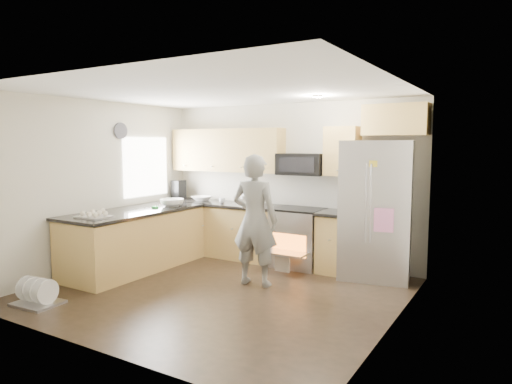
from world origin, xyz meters
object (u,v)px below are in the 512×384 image
Objects in this scene: refrigerator at (376,210)px; dish_rack at (38,297)px; stove_range at (298,224)px; person at (255,220)px.

dish_rack is at bearing -144.62° from refrigerator.
person is (-0.10, -1.18, 0.23)m from stove_range.
refrigerator is 3.52× the size of dish_rack.
stove_range is 0.99× the size of person.
stove_range is 3.17× the size of dish_rack.
person reaches higher than stove_range.
person reaches higher than dish_rack.
stove_range is 1.20m from person.
stove_range is 0.90× the size of refrigerator.
stove_range is 1.27m from refrigerator.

